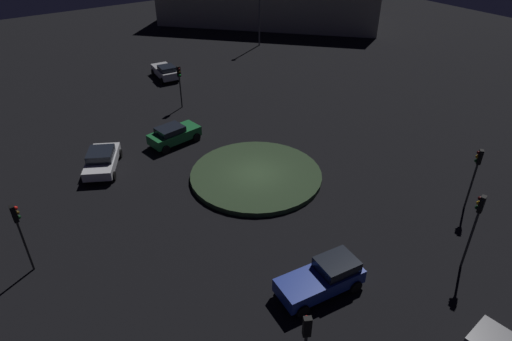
% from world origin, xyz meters
% --- Properties ---
extents(ground_plane, '(115.32, 115.32, 0.00)m').
position_xyz_m(ground_plane, '(0.00, 0.00, 0.00)').
color(ground_plane, black).
extents(roundabout_island, '(8.90, 8.90, 0.34)m').
position_xyz_m(roundabout_island, '(0.00, 0.00, 0.17)').
color(roundabout_island, '#2D4228').
rests_on(roundabout_island, ground_plane).
extents(car_white, '(4.62, 3.66, 1.47)m').
position_xyz_m(car_white, '(-6.96, -8.18, 0.74)').
color(car_white, white).
rests_on(car_white, ground_plane).
extents(car_green, '(2.43, 4.14, 1.49)m').
position_xyz_m(car_green, '(-7.50, -2.45, 0.79)').
color(car_green, '#1E7238').
rests_on(car_green, ground_plane).
extents(car_silver, '(4.08, 2.22, 1.47)m').
position_xyz_m(car_silver, '(-20.80, 2.99, 0.76)').
color(car_silver, silver).
rests_on(car_silver, ground_plane).
extents(car_blue, '(2.35, 4.41, 1.59)m').
position_xyz_m(car_blue, '(10.10, -3.06, 0.81)').
color(car_blue, '#1E38A5').
rests_on(car_blue, ground_plane).
extents(traffic_light_south, '(0.31, 0.36, 4.05)m').
position_xyz_m(traffic_light_south, '(0.61, -14.32, 2.89)').
color(traffic_light_south, '#2D2D2D').
rests_on(traffic_light_south, ground_plane).
extents(traffic_light_west, '(0.37, 0.32, 3.79)m').
position_xyz_m(traffic_light_west, '(-13.26, 1.08, 2.71)').
color(traffic_light_west, '#2D2D2D').
rests_on(traffic_light_west, ground_plane).
extents(traffic_light_east, '(0.39, 0.35, 4.46)m').
position_xyz_m(traffic_light_east, '(12.98, 3.95, 3.16)').
color(traffic_light_east, '#2D2D2D').
rests_on(traffic_light_east, ground_plane).
extents(traffic_light_southeast, '(0.40, 0.37, 4.00)m').
position_xyz_m(traffic_light_southeast, '(13.36, -7.05, 2.85)').
color(traffic_light_southeast, '#2D2D2D').
rests_on(traffic_light_southeast, ground_plane).
extents(traffic_light_northeast, '(0.39, 0.38, 4.08)m').
position_xyz_m(traffic_light_northeast, '(10.09, 8.58, 2.91)').
color(traffic_light_northeast, '#2D2D2D').
rests_on(traffic_light_northeast, ground_plane).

